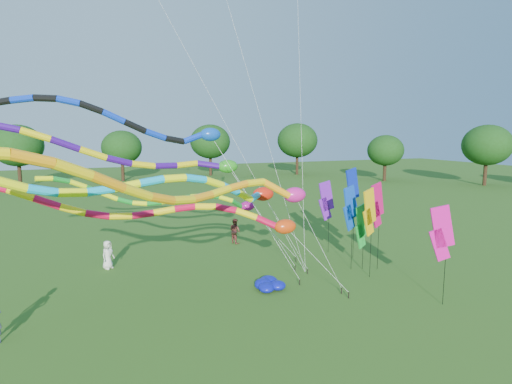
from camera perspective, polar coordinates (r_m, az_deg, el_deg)
name	(u,v)px	position (r m, az deg, el deg)	size (l,w,h in m)	color
ground	(298,315)	(18.54, 5.57, -16.03)	(160.00, 160.00, 0.00)	#2B5617
tube_kite_red	(176,213)	(17.97, -10.59, -2.74)	(15.06, 2.70, 6.50)	black
tube_kite_orange	(198,187)	(13.39, -7.74, 0.67)	(14.64, 6.92, 7.93)	black
tube_kite_purple	(102,151)	(19.71, -19.89, 5.16)	(18.68, 1.47, 8.77)	black
tube_kite_blue	(105,120)	(18.58, -19.43, 9.03)	(15.81, 1.76, 9.61)	black
tube_kite_cyan	(181,188)	(16.66, -9.98, 0.47)	(14.54, 6.00, 7.52)	black
tube_kite_green	(178,199)	(22.35, -10.33, -0.88)	(13.09, 1.30, 6.11)	black
banner_pole_magenta_b	(377,205)	(23.90, 15.84, -1.72)	(1.13, 0.41, 4.88)	black
banner_pole_magenta_a	(441,233)	(20.13, 23.49, -5.08)	(1.11, 0.49, 4.47)	black
banner_pole_violet	(326,201)	(26.76, 9.32, -1.16)	(1.16, 0.16, 4.57)	black
banner_pole_orange	(369,212)	(22.48, 14.88, -2.63)	(1.11, 0.49, 4.75)	black
banner_pole_blue_b	(352,189)	(25.69, 12.70, 0.37)	(1.15, 0.34, 5.47)	black
banner_pole_blue_a	(350,208)	(23.64, 12.43, -2.13)	(1.13, 0.42, 4.71)	black
banner_pole_green	(361,226)	(23.99, 13.87, -4.46)	(1.10, 0.51, 3.70)	black
blue_nylon_heap	(272,286)	(21.04, 2.15, -12.36)	(1.50, 1.59, 0.48)	#0C139E
person_a	(108,255)	(25.28, -19.16, -7.90)	(0.78, 0.50, 1.59)	silver
person_c	(235,231)	(29.20, -2.83, -5.20)	(0.83, 0.64, 1.70)	brown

